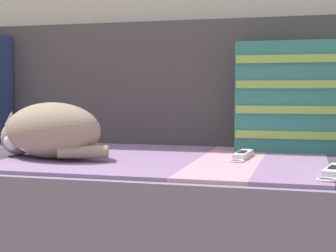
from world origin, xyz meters
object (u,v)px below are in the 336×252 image
(game_remote_near, at_px, (243,155))
(game_remote_far, at_px, (334,171))
(throw_pillow_striped, at_px, (292,97))
(couch, at_px, (90,211))
(sleeping_cat, at_px, (48,132))

(game_remote_near, distance_m, game_remote_far, 0.36)
(throw_pillow_striped, bearing_deg, game_remote_far, -76.56)
(throw_pillow_striped, distance_m, game_remote_far, 0.52)
(couch, height_order, game_remote_far, game_remote_far)
(game_remote_near, xyz_separation_m, game_remote_far, (0.25, -0.26, 0.00))
(sleeping_cat, relative_size, game_remote_far, 1.86)
(throw_pillow_striped, distance_m, sleeping_cat, 0.82)
(throw_pillow_striped, bearing_deg, game_remote_near, -122.36)
(couch, xyz_separation_m, throw_pillow_striped, (0.65, 0.23, 0.38))
(couch, height_order, game_remote_near, game_remote_near)
(game_remote_far, bearing_deg, sleeping_cat, 173.07)
(game_remote_far, bearing_deg, couch, 161.69)
(throw_pillow_striped, relative_size, sleeping_cat, 0.96)
(throw_pillow_striped, relative_size, game_remote_near, 1.80)
(throw_pillow_striped, xyz_separation_m, game_remote_near, (-0.14, -0.22, -0.18))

